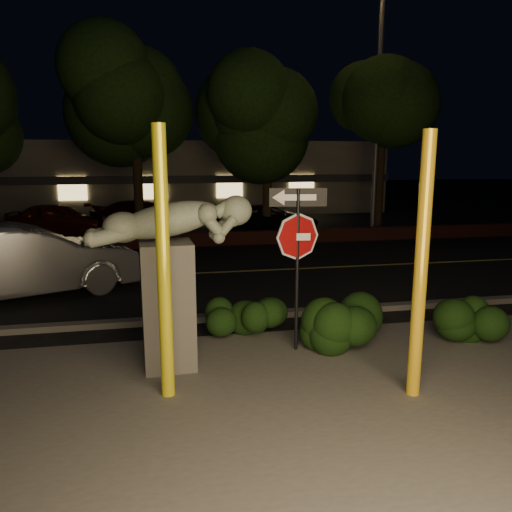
{
  "coord_description": "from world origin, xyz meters",
  "views": [
    {
      "loc": [
        -1.75,
        -6.67,
        3.28
      ],
      "look_at": [
        -0.17,
        1.42,
        1.6
      ],
      "focal_mm": 35.0,
      "sensor_mm": 36.0,
      "label": 1
    }
  ],
  "objects": [
    {
      "name": "curb",
      "position": [
        0.0,
        2.9,
        0.06
      ],
      "size": [
        80.0,
        0.25,
        0.12
      ],
      "primitive_type": "cube",
      "color": "#4C4944",
      "rests_on": "ground"
    },
    {
      "name": "parking_lot",
      "position": [
        0.0,
        17.0,
        0.01
      ],
      "size": [
        40.0,
        12.0,
        0.01
      ],
      "primitive_type": "cube",
      "color": "black",
      "rests_on": "ground"
    },
    {
      "name": "tree_far_b",
      "position": [
        -2.5,
        13.2,
        6.05
      ],
      "size": [
        5.2,
        5.2,
        8.41
      ],
      "color": "black",
      "rests_on": "ground"
    },
    {
      "name": "parked_car_darkred",
      "position": [
        -2.38,
        15.35,
        0.67
      ],
      "size": [
        4.99,
        3.78,
        1.35
      ],
      "primitive_type": "imported",
      "rotation": [
        0.0,
        0.0,
        2.04
      ],
      "color": "#3F0508",
      "rests_on": "ground"
    },
    {
      "name": "silver_sedan",
      "position": [
        -4.86,
        5.45,
        0.85
      ],
      "size": [
        5.47,
        3.66,
        1.7
      ],
      "primitive_type": "imported",
      "rotation": [
        0.0,
        0.0,
        1.97
      ],
      "color": "#ACADB1",
      "rests_on": "ground"
    },
    {
      "name": "hedge_center",
      "position": [
        -0.16,
        1.88,
        0.44
      ],
      "size": [
        1.72,
        0.85,
        0.89
      ],
      "primitive_type": "ellipsoid",
      "rotation": [
        0.0,
        0.0,
        0.03
      ],
      "color": "black",
      "rests_on": "ground"
    },
    {
      "name": "hedge_far_right",
      "position": [
        3.53,
        0.82,
        0.45
      ],
      "size": [
        1.47,
        1.15,
        0.89
      ],
      "primitive_type": "ellipsoid",
      "rotation": [
        0.0,
        0.0,
        0.3
      ],
      "color": "black",
      "rests_on": "ground"
    },
    {
      "name": "road",
      "position": [
        0.0,
        7.0,
        0.01
      ],
      "size": [
        80.0,
        8.0,
        0.01
      ],
      "primitive_type": "cube",
      "color": "black",
      "rests_on": "ground"
    },
    {
      "name": "yellow_pole_right",
      "position": [
        1.62,
        -0.79,
        1.8
      ],
      "size": [
        0.18,
        0.18,
        3.6
      ],
      "primitive_type": "cylinder",
      "color": "yellow",
      "rests_on": "ground"
    },
    {
      "name": "parked_car_red",
      "position": [
        -5.8,
        14.81,
        0.68
      ],
      "size": [
        4.23,
        2.27,
        1.37
      ],
      "primitive_type": "imported",
      "rotation": [
        0.0,
        0.0,
        1.4
      ],
      "color": "maroon",
      "rests_on": "ground"
    },
    {
      "name": "ground",
      "position": [
        0.0,
        10.0,
        0.0
      ],
      "size": [
        90.0,
        90.0,
        0.0
      ],
      "primitive_type": "plane",
      "color": "black",
      "rests_on": "ground"
    },
    {
      "name": "tree_far_c",
      "position": [
        2.5,
        12.8,
        5.66
      ],
      "size": [
        4.8,
        4.8,
        7.84
      ],
      "color": "black",
      "rests_on": "ground"
    },
    {
      "name": "hedge_right",
      "position": [
        1.11,
        1.02,
        0.56
      ],
      "size": [
        1.84,
        1.18,
        1.12
      ],
      "primitive_type": "ellipsoid",
      "rotation": [
        0.0,
        0.0,
        -0.16
      ],
      "color": "black",
      "rests_on": "ground"
    },
    {
      "name": "yellow_pole_left",
      "position": [
        -1.72,
        -0.16,
        1.83
      ],
      "size": [
        0.18,
        0.18,
        3.67
      ],
      "primitive_type": "cylinder",
      "color": "yellow",
      "rests_on": "ground"
    },
    {
      "name": "tree_far_d",
      "position": [
        7.5,
        13.3,
        5.42
      ],
      "size": [
        4.4,
        4.4,
        7.42
      ],
      "color": "black",
      "rests_on": "ground"
    },
    {
      "name": "patio",
      "position": [
        0.0,
        -1.0,
        0.01
      ],
      "size": [
        14.0,
        6.0,
        0.02
      ],
      "primitive_type": "cube",
      "color": "#4C4944",
      "rests_on": "ground"
    },
    {
      "name": "lane_marking",
      "position": [
        0.0,
        7.0,
        0.02
      ],
      "size": [
        80.0,
        0.12,
        0.0
      ],
      "primitive_type": "cube",
      "color": "tan",
      "rests_on": "road"
    },
    {
      "name": "brick_wall",
      "position": [
        0.0,
        11.3,
        0.25
      ],
      "size": [
        40.0,
        0.35,
        0.5
      ],
      "primitive_type": "cube",
      "color": "#4D1F18",
      "rests_on": "ground"
    },
    {
      "name": "sculpture",
      "position": [
        -1.62,
        0.83,
        1.65
      ],
      "size": [
        2.5,
        0.82,
        2.67
      ],
      "rotation": [
        0.0,
        0.0,
        0.06
      ],
      "color": "#4C4944",
      "rests_on": "ground"
    },
    {
      "name": "signpost",
      "position": [
        0.46,
        1.08,
        1.96
      ],
      "size": [
        0.93,
        0.16,
        2.75
      ],
      "rotation": [
        0.0,
        0.0,
        -0.12
      ],
      "color": "black",
      "rests_on": "ground"
    },
    {
      "name": "streetlight",
      "position": [
        6.79,
        12.61,
        5.88
      ],
      "size": [
        1.41,
        0.74,
        9.89
      ],
      "rotation": [
        0.0,
        0.0,
        0.37
      ],
      "color": "#515157",
      "rests_on": "ground"
    },
    {
      "name": "building",
      "position": [
        0.0,
        24.99,
        2.0
      ],
      "size": [
        22.0,
        10.2,
        4.0
      ],
      "color": "#656151",
      "rests_on": "ground"
    },
    {
      "name": "parked_car_dark",
      "position": [
        2.7,
        13.52,
        0.61
      ],
      "size": [
        4.8,
        3.17,
        1.23
      ],
      "primitive_type": "imported",
      "rotation": [
        0.0,
        0.0,
        1.85
      ],
      "color": "black",
      "rests_on": "ground"
    }
  ]
}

